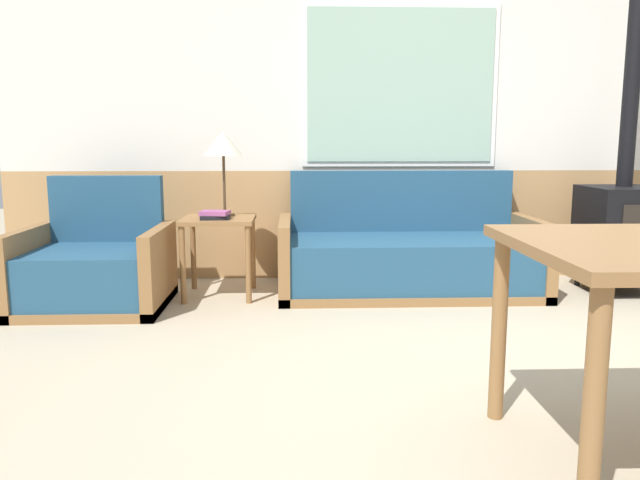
{
  "coord_description": "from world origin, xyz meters",
  "views": [
    {
      "loc": [
        -1.29,
        -2.38,
        1.11
      ],
      "look_at": [
        -1.16,
        1.12,
        0.55
      ],
      "focal_mm": 35.0,
      "sensor_mm": 36.0,
      "label": 1
    }
  ],
  "objects_px": {
    "couch": "(408,257)",
    "wood_stove": "(625,218)",
    "armchair": "(95,270)",
    "table_lamp": "(223,146)",
    "side_table": "(219,232)"
  },
  "relations": [
    {
      "from": "couch",
      "to": "wood_stove",
      "type": "distance_m",
      "value": 1.6
    },
    {
      "from": "armchair",
      "to": "wood_stove",
      "type": "distance_m",
      "value": 3.77
    },
    {
      "from": "armchair",
      "to": "wood_stove",
      "type": "xyz_separation_m",
      "value": [
        3.75,
        0.27,
        0.3
      ]
    },
    {
      "from": "table_lamp",
      "to": "couch",
      "type": "bearing_deg",
      "value": -0.61
    },
    {
      "from": "couch",
      "to": "wood_stove",
      "type": "xyz_separation_m",
      "value": [
        1.58,
        -0.07,
        0.29
      ]
    },
    {
      "from": "side_table",
      "to": "armchair",
      "type": "bearing_deg",
      "value": -161.77
    },
    {
      "from": "wood_stove",
      "to": "couch",
      "type": "bearing_deg",
      "value": 177.52
    },
    {
      "from": "wood_stove",
      "to": "side_table",
      "type": "bearing_deg",
      "value": -179.89
    },
    {
      "from": "side_table",
      "to": "table_lamp",
      "type": "relative_size",
      "value": 0.93
    },
    {
      "from": "armchair",
      "to": "table_lamp",
      "type": "bearing_deg",
      "value": 16.6
    },
    {
      "from": "armchair",
      "to": "wood_stove",
      "type": "relative_size",
      "value": 0.39
    },
    {
      "from": "armchair",
      "to": "table_lamp",
      "type": "distance_m",
      "value": 1.22
    },
    {
      "from": "table_lamp",
      "to": "wood_stove",
      "type": "relative_size",
      "value": 0.25
    },
    {
      "from": "armchair",
      "to": "wood_stove",
      "type": "height_order",
      "value": "wood_stove"
    },
    {
      "from": "side_table",
      "to": "wood_stove",
      "type": "xyz_separation_m",
      "value": [
        2.95,
        0.01,
        0.08
      ]
    }
  ]
}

